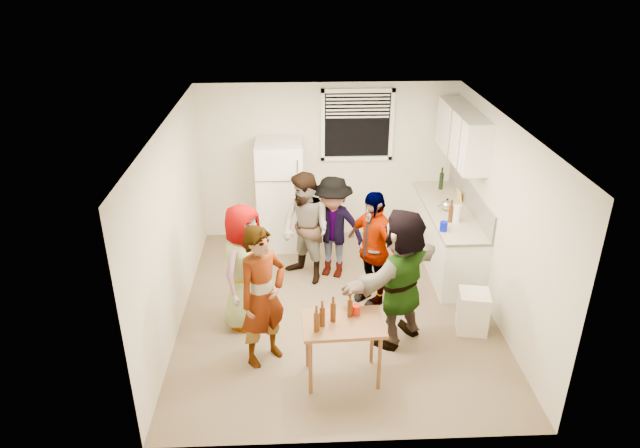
{
  "coord_description": "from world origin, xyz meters",
  "views": [
    {
      "loc": [
        -0.49,
        -6.27,
        4.26
      ],
      "look_at": [
        -0.21,
        0.2,
        1.15
      ],
      "focal_mm": 32.0,
      "sensor_mm": 36.0,
      "label": 1
    }
  ],
  "objects_px": {
    "beer_bottle_table": "(350,316)",
    "guest_black": "(370,300)",
    "trash_bin": "(473,312)",
    "red_cup": "(356,314)",
    "guest_grey": "(248,322)",
    "guest_back_left": "(306,278)",
    "wine_bottle": "(440,189)",
    "beer_bottle_counter": "(450,222)",
    "refrigerator": "(280,195)",
    "serving_table": "(342,376)",
    "blue_cup": "(443,231)",
    "guest_stripe": "(266,358)",
    "guest_orange": "(397,338)",
    "kettle": "(446,210)",
    "guest_back_right": "(332,274)"
  },
  "relations": [
    {
      "from": "beer_bottle_counter",
      "to": "guest_back_left",
      "type": "height_order",
      "value": "beer_bottle_counter"
    },
    {
      "from": "blue_cup",
      "to": "red_cup",
      "type": "distance_m",
      "value": 2.1
    },
    {
      "from": "guest_grey",
      "to": "guest_stripe",
      "type": "relative_size",
      "value": 0.96
    },
    {
      "from": "trash_bin",
      "to": "red_cup",
      "type": "xyz_separation_m",
      "value": [
        -1.52,
        -0.66,
        0.48
      ]
    },
    {
      "from": "guest_black",
      "to": "refrigerator",
      "type": "bearing_deg",
      "value": -178.61
    },
    {
      "from": "wine_bottle",
      "to": "guest_grey",
      "type": "height_order",
      "value": "wine_bottle"
    },
    {
      "from": "beer_bottle_counter",
      "to": "guest_orange",
      "type": "distance_m",
      "value": 1.87
    },
    {
      "from": "guest_back_right",
      "to": "serving_table",
      "type": "bearing_deg",
      "value": -69.47
    },
    {
      "from": "refrigerator",
      "to": "beer_bottle_table",
      "type": "xyz_separation_m",
      "value": [
        0.8,
        -3.09,
        -0.12
      ]
    },
    {
      "from": "red_cup",
      "to": "guest_grey",
      "type": "distance_m",
      "value": 1.73
    },
    {
      "from": "kettle",
      "to": "guest_black",
      "type": "bearing_deg",
      "value": -167.09
    },
    {
      "from": "beer_bottle_table",
      "to": "guest_black",
      "type": "relative_size",
      "value": 0.14
    },
    {
      "from": "guest_back_right",
      "to": "guest_back_left",
      "type": "bearing_deg",
      "value": -142.66
    },
    {
      "from": "beer_bottle_table",
      "to": "guest_back_left",
      "type": "xyz_separation_m",
      "value": [
        -0.43,
        2.0,
        -0.73
      ]
    },
    {
      "from": "refrigerator",
      "to": "guest_grey",
      "type": "bearing_deg",
      "value": -100.49
    },
    {
      "from": "guest_stripe",
      "to": "guest_orange",
      "type": "relative_size",
      "value": 0.98
    },
    {
      "from": "red_cup",
      "to": "guest_black",
      "type": "bearing_deg",
      "value": 75.54
    },
    {
      "from": "kettle",
      "to": "guest_back_left",
      "type": "distance_m",
      "value": 2.24
    },
    {
      "from": "guest_back_right",
      "to": "guest_stripe",
      "type": "bearing_deg",
      "value": -94.19
    },
    {
      "from": "trash_bin",
      "to": "red_cup",
      "type": "bearing_deg",
      "value": -156.4
    },
    {
      "from": "wine_bottle",
      "to": "guest_grey",
      "type": "relative_size",
      "value": 0.16
    },
    {
      "from": "beer_bottle_counter",
      "to": "trash_bin",
      "type": "bearing_deg",
      "value": -88.24
    },
    {
      "from": "guest_stripe",
      "to": "red_cup",
      "type": "bearing_deg",
      "value": -52.9
    },
    {
      "from": "guest_grey",
      "to": "beer_bottle_counter",
      "type": "bearing_deg",
      "value": -42.92
    },
    {
      "from": "guest_orange",
      "to": "beer_bottle_counter",
      "type": "bearing_deg",
      "value": -164.82
    },
    {
      "from": "beer_bottle_table",
      "to": "guest_black",
      "type": "bearing_deg",
      "value": 73.23
    },
    {
      "from": "wine_bottle",
      "to": "guest_grey",
      "type": "distance_m",
      "value": 3.72
    },
    {
      "from": "guest_back_left",
      "to": "blue_cup",
      "type": "bearing_deg",
      "value": 35.68
    },
    {
      "from": "wine_bottle",
      "to": "red_cup",
      "type": "distance_m",
      "value": 3.49
    },
    {
      "from": "guest_stripe",
      "to": "guest_back_left",
      "type": "relative_size",
      "value": 1.05
    },
    {
      "from": "blue_cup",
      "to": "trash_bin",
      "type": "bearing_deg",
      "value": -78.27
    },
    {
      "from": "refrigerator",
      "to": "wine_bottle",
      "type": "bearing_deg",
      "value": 0.37
    },
    {
      "from": "wine_bottle",
      "to": "serving_table",
      "type": "xyz_separation_m",
      "value": [
        -1.78,
        -3.22,
        -0.9
      ]
    },
    {
      "from": "guest_black",
      "to": "guest_grey",
      "type": "bearing_deg",
      "value": -109.05
    },
    {
      "from": "refrigerator",
      "to": "guest_back_left",
      "type": "distance_m",
      "value": 1.43
    },
    {
      "from": "wine_bottle",
      "to": "serving_table",
      "type": "distance_m",
      "value": 3.79
    },
    {
      "from": "serving_table",
      "to": "red_cup",
      "type": "bearing_deg",
      "value": 43.27
    },
    {
      "from": "guest_grey",
      "to": "beer_bottle_table",
      "type": "bearing_deg",
      "value": -101.12
    },
    {
      "from": "wine_bottle",
      "to": "beer_bottle_counter",
      "type": "bearing_deg",
      "value": -97.22
    },
    {
      "from": "guest_black",
      "to": "guest_stripe",
      "type": "bearing_deg",
      "value": -84.19
    },
    {
      "from": "beer_bottle_counter",
      "to": "trash_bin",
      "type": "distance_m",
      "value": 1.39
    },
    {
      "from": "beer_bottle_table",
      "to": "beer_bottle_counter",
      "type": "bearing_deg",
      "value": 51.14
    },
    {
      "from": "guest_back_left",
      "to": "guest_grey",
      "type": "bearing_deg",
      "value": -79.51
    },
    {
      "from": "refrigerator",
      "to": "guest_stripe",
      "type": "bearing_deg",
      "value": -92.81
    },
    {
      "from": "red_cup",
      "to": "trash_bin",
      "type": "bearing_deg",
      "value": 23.6
    },
    {
      "from": "guest_grey",
      "to": "guest_back_left",
      "type": "bearing_deg",
      "value": -8.53
    },
    {
      "from": "refrigerator",
      "to": "serving_table",
      "type": "distance_m",
      "value": 3.39
    },
    {
      "from": "guest_orange",
      "to": "guest_back_right",
      "type": "bearing_deg",
      "value": -107.28
    },
    {
      "from": "blue_cup",
      "to": "wine_bottle",
      "type": "bearing_deg",
      "value": 78.02
    },
    {
      "from": "guest_back_left",
      "to": "guest_back_right",
      "type": "height_order",
      "value": "guest_back_left"
    }
  ]
}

